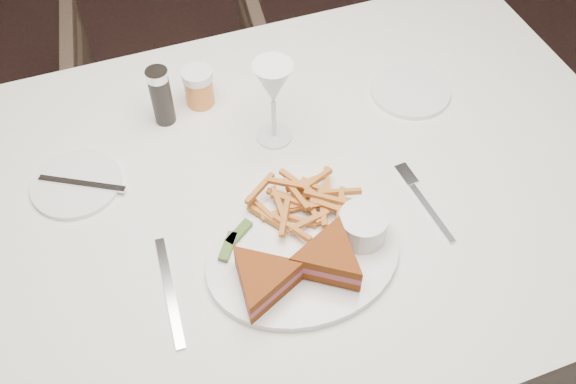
% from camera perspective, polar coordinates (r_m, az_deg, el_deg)
% --- Properties ---
extents(table, '(1.39, 0.94, 0.75)m').
position_cam_1_polar(table, '(1.45, -0.73, -9.07)').
color(table, silver).
rests_on(table, ground).
extents(chair_far, '(0.65, 0.62, 0.59)m').
position_cam_1_polar(chair_far, '(2.01, -10.00, 8.71)').
color(chair_far, '#46362B').
rests_on(chair_far, ground).
extents(table_setting, '(0.83, 0.61, 0.18)m').
position_cam_1_polar(table_setting, '(1.08, -0.27, -0.66)').
color(table_setting, white).
rests_on(table_setting, table).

